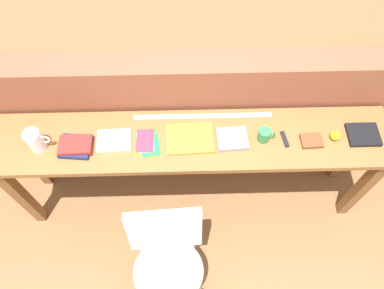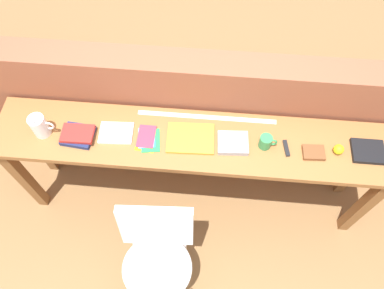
% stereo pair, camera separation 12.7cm
% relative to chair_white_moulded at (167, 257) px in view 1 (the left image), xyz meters
% --- Properties ---
extents(ground_plane, '(40.00, 40.00, 0.00)m').
position_rel_chair_white_moulded_xyz_m(ground_plane, '(0.17, 0.33, -0.53)').
color(ground_plane, olive).
extents(brick_wall_back, '(6.00, 0.20, 1.21)m').
position_rel_chair_white_moulded_xyz_m(brick_wall_back, '(0.17, 0.97, 0.08)').
color(brick_wall_back, '#935138').
rests_on(brick_wall_back, ground).
extents(sideboard, '(2.50, 0.44, 0.88)m').
position_rel_chair_white_moulded_xyz_m(sideboard, '(0.17, 0.63, 0.21)').
color(sideboard, '#996033').
rests_on(sideboard, ground).
extents(chair_white_moulded, '(0.46, 0.48, 0.89)m').
position_rel_chair_white_moulded_xyz_m(chair_white_moulded, '(0.00, 0.00, 0.00)').
color(chair_white_moulded, white).
rests_on(chair_white_moulded, ground).
extents(pitcher_white, '(0.14, 0.10, 0.18)m').
position_rel_chair_white_moulded_xyz_m(pitcher_white, '(-0.76, 0.60, 0.43)').
color(pitcher_white, white).
rests_on(pitcher_white, sideboard).
extents(book_stack_leftmost, '(0.20, 0.18, 0.05)m').
position_rel_chair_white_moulded_xyz_m(book_stack_leftmost, '(-0.54, 0.58, 0.38)').
color(book_stack_leftmost, navy).
rests_on(book_stack_leftmost, sideboard).
extents(magazine_cycling, '(0.21, 0.17, 0.01)m').
position_rel_chair_white_moulded_xyz_m(magazine_cycling, '(-0.31, 0.63, 0.36)').
color(magazine_cycling, white).
rests_on(magazine_cycling, sideboard).
extents(pamphlet_pile_colourful, '(0.16, 0.20, 0.01)m').
position_rel_chair_white_moulded_xyz_m(pamphlet_pile_colourful, '(-0.11, 0.60, 0.36)').
color(pamphlet_pile_colourful, yellow).
rests_on(pamphlet_pile_colourful, sideboard).
extents(book_open_centre, '(0.30, 0.23, 0.02)m').
position_rel_chair_white_moulded_xyz_m(book_open_centre, '(0.15, 0.63, 0.36)').
color(book_open_centre, gold).
rests_on(book_open_centre, sideboard).
extents(book_grey_hardcover, '(0.19, 0.17, 0.03)m').
position_rel_chair_white_moulded_xyz_m(book_grey_hardcover, '(0.41, 0.61, 0.37)').
color(book_grey_hardcover, '#9E9EA3').
rests_on(book_grey_hardcover, sideboard).
extents(mug, '(0.11, 0.08, 0.09)m').
position_rel_chair_white_moulded_xyz_m(mug, '(0.61, 0.62, 0.40)').
color(mug, '#338C4C').
rests_on(mug, sideboard).
extents(multitool_folded, '(0.04, 0.11, 0.02)m').
position_rel_chair_white_moulded_xyz_m(multitool_folded, '(0.74, 0.61, 0.36)').
color(multitool_folded, black).
rests_on(multitool_folded, sideboard).
extents(leather_journal_brown, '(0.13, 0.11, 0.02)m').
position_rel_chair_white_moulded_xyz_m(leather_journal_brown, '(0.90, 0.59, 0.37)').
color(leather_journal_brown, brown).
rests_on(leather_journal_brown, sideboard).
extents(sports_ball_small, '(0.06, 0.06, 0.06)m').
position_rel_chair_white_moulded_xyz_m(sports_ball_small, '(1.04, 0.61, 0.38)').
color(sports_ball_small, yellow).
rests_on(sports_ball_small, sideboard).
extents(book_repair_rightmost, '(0.19, 0.16, 0.03)m').
position_rel_chair_white_moulded_xyz_m(book_repair_rightmost, '(1.23, 0.63, 0.37)').
color(book_repair_rightmost, black).
rests_on(book_repair_rightmost, sideboard).
extents(ruler_metal_back_edge, '(0.88, 0.03, 0.00)m').
position_rel_chair_white_moulded_xyz_m(ruler_metal_back_edge, '(0.24, 0.80, 0.35)').
color(ruler_metal_back_edge, silver).
rests_on(ruler_metal_back_edge, sideboard).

